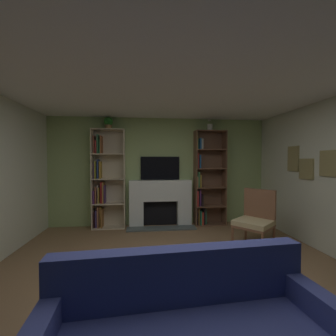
{
  "coord_description": "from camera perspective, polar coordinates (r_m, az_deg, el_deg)",
  "views": [
    {
      "loc": [
        -0.42,
        -2.55,
        1.52
      ],
      "look_at": [
        0.0,
        1.13,
        1.4
      ],
      "focal_mm": 24.29,
      "sensor_mm": 36.0,
      "label": 1
    }
  ],
  "objects": [
    {
      "name": "ground_plane",
      "position": [
        3.0,
        2.76,
        -28.54
      ],
      "size": [
        6.75,
        6.75,
        0.0
      ],
      "primitive_type": "plane",
      "color": "#846445"
    },
    {
      "name": "wall_back_accent",
      "position": [
        5.42,
        -2.05,
        -0.88
      ],
      "size": [
        5.2,
        0.06,
        2.52
      ],
      "primitive_type": "cube",
      "color": "#99B370",
      "rests_on": "ground_plane"
    },
    {
      "name": "ceiling",
      "position": [
        2.78,
        2.85,
        23.5
      ],
      "size": [
        5.2,
        5.75,
        0.06
      ],
      "primitive_type": "cube",
      "color": "white",
      "rests_on": "wall_back_accent"
    },
    {
      "name": "fireplace",
      "position": [
        5.34,
        -1.91,
        -8.37
      ],
      "size": [
        1.53,
        0.55,
        1.06
      ],
      "color": "white",
      "rests_on": "ground_plane"
    },
    {
      "name": "tv",
      "position": [
        5.36,
        -2.0,
        -0.06
      ],
      "size": [
        0.91,
        0.06,
        0.55
      ],
      "primitive_type": "cube",
      "color": "black",
      "rests_on": "fireplace"
    },
    {
      "name": "bookshelf_left",
      "position": [
        5.34,
        -15.55,
        -3.33
      ],
      "size": [
        0.72,
        0.33,
        2.22
      ],
      "color": "beige",
      "rests_on": "ground_plane"
    },
    {
      "name": "bookshelf_right",
      "position": [
        5.48,
        9.42,
        -3.37
      ],
      "size": [
        0.72,
        0.34,
        2.22
      ],
      "color": "brown",
      "rests_on": "ground_plane"
    },
    {
      "name": "potted_plant",
      "position": [
        5.34,
        -14.74,
        10.93
      ],
      "size": [
        0.2,
        0.2,
        0.27
      ],
      "color": "#A57747",
      "rests_on": "bookshelf_left"
    },
    {
      "name": "vase_with_flowers",
      "position": [
        5.51,
        10.46,
        10.11
      ],
      "size": [
        0.12,
        0.12,
        0.28
      ],
      "color": "silver",
      "rests_on": "bookshelf_right"
    },
    {
      "name": "armchair",
      "position": [
        4.36,
        21.1,
        -11.66
      ],
      "size": [
        0.79,
        0.79,
        1.0
      ],
      "color": "brown",
      "rests_on": "ground_plane"
    },
    {
      "name": "coffee_table",
      "position": [
        2.48,
        2.02,
        -26.13
      ],
      "size": [
        0.98,
        0.55,
        0.4
      ],
      "color": "brown",
      "rests_on": "ground_plane"
    }
  ]
}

